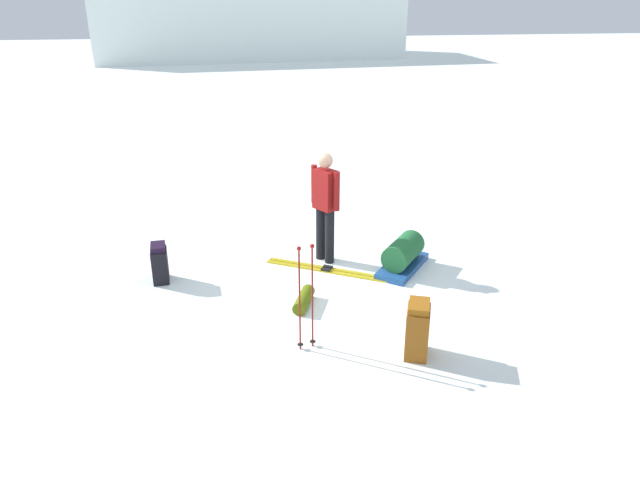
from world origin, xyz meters
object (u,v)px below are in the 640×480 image
at_px(backpack_large_dark, 417,330).
at_px(sleeping_mat_rolled, 304,300).
at_px(gear_sled, 403,255).
at_px(skier_standing, 325,202).
at_px(ski_poles_planted_near, 306,293).
at_px(backpack_bright, 160,263).
at_px(ski_pair_near, 327,270).

height_order(backpack_large_dark, sleeping_mat_rolled, backpack_large_dark).
bearing_deg(gear_sled, skier_standing, 158.13).
height_order(skier_standing, ski_poles_planted_near, skier_standing).
bearing_deg(ski_poles_planted_near, backpack_bright, 134.17).
relative_size(backpack_large_dark, gear_sled, 0.59).
bearing_deg(backpack_large_dark, backpack_bright, 144.36).
xyz_separation_m(skier_standing, ski_pair_near, (-0.02, -0.36, -0.94)).
xyz_separation_m(backpack_large_dark, sleeping_mat_rolled, (-1.17, 1.28, -0.24)).
xyz_separation_m(backpack_bright, ski_poles_planted_near, (1.90, -1.95, 0.45)).
relative_size(skier_standing, sleeping_mat_rolled, 3.09).
height_order(ski_pair_near, gear_sled, gear_sled).
bearing_deg(ski_poles_planted_near, skier_standing, 77.18).
bearing_deg(skier_standing, backpack_bright, -170.77).
xyz_separation_m(backpack_bright, gear_sled, (3.54, -0.05, -0.05)).
distance_m(gear_sled, sleeping_mat_rolled, 1.83).
xyz_separation_m(skier_standing, backpack_large_dark, (0.71, -2.64, -0.62)).
xyz_separation_m(backpack_large_dark, backpack_bright, (-3.14, 2.25, -0.05)).
height_order(ski_poles_planted_near, gear_sled, ski_poles_planted_near).
xyz_separation_m(ski_pair_near, backpack_bright, (-2.41, -0.04, 0.27)).
height_order(ski_pair_near, sleeping_mat_rolled, sleeping_mat_rolled).
distance_m(backpack_large_dark, backpack_bright, 3.86).
bearing_deg(skier_standing, ski_poles_planted_near, -102.82).
distance_m(ski_poles_planted_near, sleeping_mat_rolled, 1.17).
relative_size(backpack_large_dark, sleeping_mat_rolled, 1.23).
bearing_deg(gear_sled, ski_poles_planted_near, -130.87).
bearing_deg(backpack_bright, skier_standing, 9.23).
height_order(ski_pair_near, ski_poles_planted_near, ski_poles_planted_near).
relative_size(skier_standing, backpack_bright, 2.97).
xyz_separation_m(ski_poles_planted_near, sleeping_mat_rolled, (0.07, 0.98, -0.64)).
distance_m(skier_standing, ski_poles_planted_near, 2.42).
relative_size(skier_standing, gear_sled, 1.49).
bearing_deg(ski_poles_planted_near, gear_sled, 49.13).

